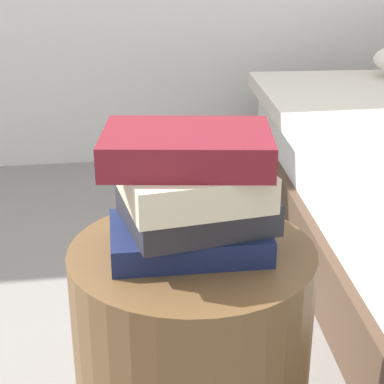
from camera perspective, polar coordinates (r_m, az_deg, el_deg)
name	(u,v)px	position (r m, az deg, el deg)	size (l,w,h in m)	color
side_table	(192,372)	(1.26, 0.00, -15.71)	(0.43, 0.43, 0.52)	brown
book_navy	(188,237)	(1.11, -0.34, -3.99)	(0.27, 0.17, 0.05)	#19234C
book_charcoal	(196,208)	(1.09, 0.35, -1.42)	(0.24, 0.20, 0.05)	#28282D
book_cream	(193,182)	(1.05, 0.05, 0.88)	(0.22, 0.20, 0.06)	beige
book_maroon	(187,148)	(1.04, -0.45, 3.93)	(0.27, 0.19, 0.06)	maroon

